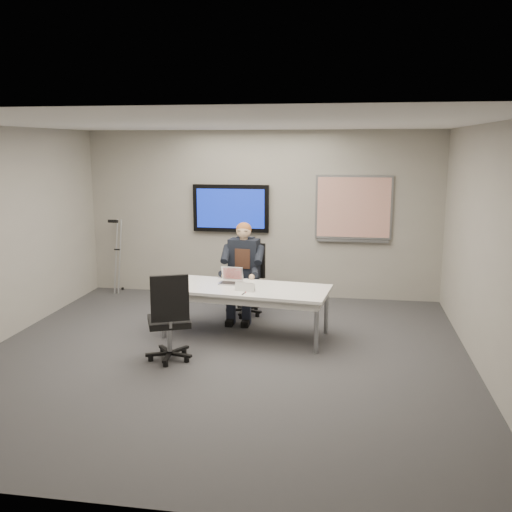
% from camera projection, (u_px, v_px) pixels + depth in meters
% --- Properties ---
extents(floor, '(6.00, 6.00, 0.02)m').
position_uv_depth(floor, '(223.00, 357.00, 7.00)').
color(floor, '#363639').
rests_on(floor, ground).
extents(ceiling, '(6.00, 6.00, 0.02)m').
position_uv_depth(ceiling, '(220.00, 123.00, 6.46)').
color(ceiling, white).
rests_on(ceiling, wall_back).
extents(wall_back, '(6.00, 0.02, 2.80)m').
position_uv_depth(wall_back, '(261.00, 214.00, 9.64)').
color(wall_back, '#A4A094').
rests_on(wall_back, ground).
extents(wall_front, '(6.00, 0.02, 2.80)m').
position_uv_depth(wall_front, '(123.00, 321.00, 3.83)').
color(wall_front, '#A4A094').
rests_on(wall_front, ground).
extents(wall_right, '(0.02, 6.00, 2.80)m').
position_uv_depth(wall_right, '(488.00, 252.00, 6.25)').
color(wall_right, '#A4A094').
rests_on(wall_right, ground).
extents(conference_table, '(2.31, 1.17, 0.68)m').
position_uv_depth(conference_table, '(245.00, 293.00, 7.65)').
color(conference_table, white).
rests_on(conference_table, ground).
extents(tv_display, '(1.30, 0.09, 0.80)m').
position_uv_depth(tv_display, '(231.00, 208.00, 9.64)').
color(tv_display, black).
rests_on(tv_display, wall_back).
extents(whiteboard, '(1.25, 0.08, 1.10)m').
position_uv_depth(whiteboard, '(354.00, 209.00, 9.33)').
color(whiteboard, gray).
rests_on(whiteboard, wall_back).
extents(office_chair_far, '(0.67, 0.67, 1.09)m').
position_uv_depth(office_chair_far, '(246.00, 292.00, 8.72)').
color(office_chair_far, black).
rests_on(office_chair_far, ground).
extents(office_chair_near, '(0.69, 0.69, 1.10)m').
position_uv_depth(office_chair_near, '(170.00, 334.00, 6.80)').
color(office_chair_near, black).
rests_on(office_chair_near, ground).
extents(seated_person, '(0.47, 0.80, 1.43)m').
position_uv_depth(seated_person, '(242.00, 281.00, 8.42)').
color(seated_person, '#1C2130').
rests_on(seated_person, office_chair_far).
extents(crutch, '(0.28, 0.66, 1.38)m').
position_uv_depth(crutch, '(118.00, 255.00, 9.96)').
color(crutch, '#A3A6AB').
rests_on(crutch, ground).
extents(laptop, '(0.32, 0.30, 0.21)m').
position_uv_depth(laptop, '(231.00, 279.00, 7.85)').
color(laptop, '#BCBCBE').
rests_on(laptop, conference_table).
extents(name_tent, '(0.29, 0.14, 0.11)m').
position_uv_depth(name_tent, '(245.00, 287.00, 7.43)').
color(name_tent, silver).
rests_on(name_tent, conference_table).
extents(pen, '(0.03, 0.14, 0.01)m').
position_uv_depth(pen, '(244.00, 293.00, 7.29)').
color(pen, black).
rests_on(pen, conference_table).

